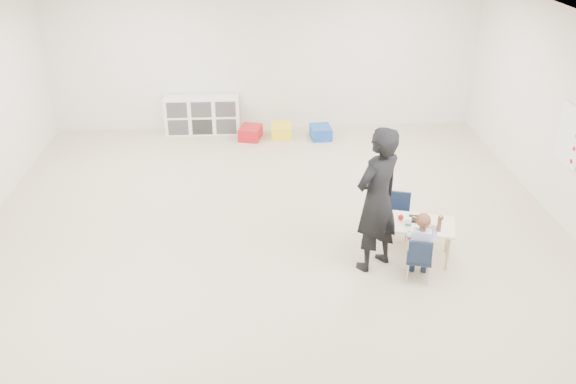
{
  "coord_description": "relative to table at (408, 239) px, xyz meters",
  "views": [
    {
      "loc": [
        -0.22,
        -6.77,
        4.21
      ],
      "look_at": [
        0.17,
        -0.07,
        0.85
      ],
      "focal_mm": 38.0,
      "sensor_mm": 36.0,
      "label": 1
    }
  ],
  "objects": [
    {
      "name": "apple_far",
      "position": [
        -0.49,
        0.06,
        0.28
      ],
      "size": [
        0.07,
        0.07,
        0.07
      ],
      "primitive_type": "sphere",
      "color": "#9C1C0E",
      "rests_on": "table"
    },
    {
      "name": "room",
      "position": [
        -1.67,
        0.29,
        1.14
      ],
      "size": [
        9.0,
        9.02,
        2.8
      ],
      "color": "beige",
      "rests_on": "ground"
    },
    {
      "name": "child",
      "position": [
        0.01,
        -0.52,
        0.22
      ],
      "size": [
        0.5,
        0.5,
        0.95
      ],
      "primitive_type": null,
      "rotation": [
        0.0,
        0.0,
        -0.28
      ],
      "color": "#B8CEF9",
      "rests_on": "chair_near"
    },
    {
      "name": "lunch_tray_near",
      "position": [
        0.11,
        0.04,
        0.26
      ],
      "size": [
        0.26,
        0.21,
        0.03
      ],
      "primitive_type": "cube",
      "rotation": [
        0.0,
        0.0,
        -0.28
      ],
      "color": "black",
      "rests_on": "table"
    },
    {
      "name": "apple_near",
      "position": [
        -0.1,
        0.06,
        0.28
      ],
      "size": [
        0.07,
        0.07,
        0.07
      ],
      "primitive_type": "sphere",
      "color": "#9C1C0E",
      "rests_on": "table"
    },
    {
      "name": "milk_carton",
      "position": [
        -0.04,
        -0.08,
        0.3
      ],
      "size": [
        0.09,
        0.09,
        0.1
      ],
      "primitive_type": "cube",
      "rotation": [
        0.0,
        0.0,
        -0.28
      ],
      "color": "white",
      "rests_on": "table"
    },
    {
      "name": "bread_roll",
      "position": [
        0.21,
        -0.18,
        0.28
      ],
      "size": [
        0.09,
        0.09,
        0.07
      ],
      "primitive_type": "ellipsoid",
      "color": "tan",
      "rests_on": "table"
    },
    {
      "name": "table",
      "position": [
        0.0,
        0.0,
        0.0
      ],
      "size": [
        1.2,
        0.83,
        0.5
      ],
      "rotation": [
        0.0,
        0.0,
        -0.28
      ],
      "color": "#F3E4C2",
      "rests_on": "ground"
    },
    {
      "name": "adult",
      "position": [
        -0.47,
        -0.18,
        0.66
      ],
      "size": [
        0.79,
        0.75,
        1.83
      ],
      "primitive_type": "imported",
      "rotation": [
        0.0,
        0.0,
        3.79
      ],
      "color": "black",
      "rests_on": "ground"
    },
    {
      "name": "bin_blue",
      "position": [
        -0.66,
        4.15,
        -0.14
      ],
      "size": [
        0.4,
        0.49,
        0.23
      ],
      "primitive_type": "cube",
      "rotation": [
        0.0,
        0.0,
        0.08
      ],
      "color": "#154AA3",
      "rests_on": "ground"
    },
    {
      "name": "lunch_tray_far",
      "position": [
        -0.33,
        0.16,
        0.26
      ],
      "size": [
        0.26,
        0.21,
        0.03
      ],
      "primitive_type": "cube",
      "rotation": [
        0.0,
        0.0,
        -0.28
      ],
      "color": "black",
      "rests_on": "table"
    },
    {
      "name": "chair_near",
      "position": [
        0.01,
        -0.52,
        0.05
      ],
      "size": [
        0.36,
        0.34,
        0.6
      ],
      "primitive_type": null,
      "rotation": [
        0.0,
        0.0,
        -0.28
      ],
      "color": "#111C33",
      "rests_on": "ground"
    },
    {
      "name": "rules_poster",
      "position": [
        2.31,
        0.89,
        0.99
      ],
      "size": [
        0.02,
        0.6,
        0.8
      ],
      "primitive_type": "cube",
      "color": "white",
      "rests_on": "room"
    },
    {
      "name": "cubby_shelf",
      "position": [
        -2.87,
        4.57,
        0.09
      ],
      "size": [
        1.4,
        0.4,
        0.7
      ],
      "primitive_type": "cube",
      "color": "white",
      "rests_on": "ground"
    },
    {
      "name": "chair_far",
      "position": [
        -0.01,
        0.52,
        0.05
      ],
      "size": [
        0.36,
        0.34,
        0.6
      ],
      "primitive_type": null,
      "rotation": [
        0.0,
        0.0,
        -0.28
      ],
      "color": "#111C33",
      "rests_on": "ground"
    },
    {
      "name": "bin_red",
      "position": [
        -1.97,
        4.19,
        -0.14
      ],
      "size": [
        0.47,
        0.55,
        0.23
      ],
      "primitive_type": "cube",
      "rotation": [
        0.0,
        0.0,
        -0.24
      ],
      "color": "#B41219",
      "rests_on": "ground"
    },
    {
      "name": "bin_yellow",
      "position": [
        -1.39,
        4.27,
        -0.14
      ],
      "size": [
        0.38,
        0.48,
        0.23
      ],
      "primitive_type": "cube",
      "rotation": [
        0.0,
        0.0,
        -0.03
      ],
      "color": "yellow",
      "rests_on": "ground"
    }
  ]
}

